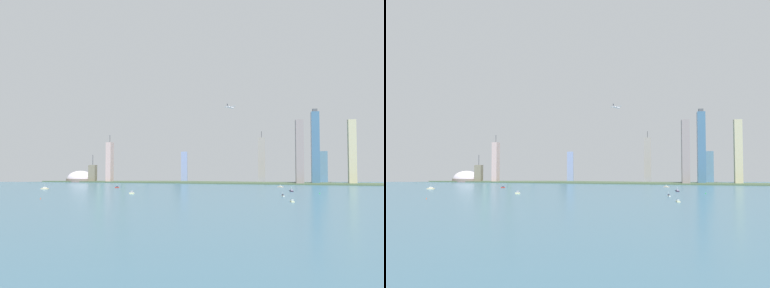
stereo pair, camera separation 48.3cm
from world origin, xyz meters
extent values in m
plane|color=#436F86|center=(0.00, 0.00, 0.00)|extent=(6000.00, 6000.00, 0.00)
cube|color=#485E40|center=(0.00, 548.54, 1.33)|extent=(957.43, 67.80, 2.65)
cylinder|color=gray|center=(-237.80, 577.38, 98.04)|extent=(12.93, 12.93, 196.08)
ellipsoid|color=#48657D|center=(-237.80, 577.38, 196.08)|extent=(40.08, 40.08, 13.59)
torus|color=gray|center=(-237.80, 577.38, 191.32)|extent=(36.78, 36.78, 2.72)
cone|color=silver|center=(-237.80, 577.38, 256.17)|extent=(6.46, 6.46, 106.58)
cylinder|color=slate|center=(-344.51, 560.17, 4.31)|extent=(94.11, 94.11, 8.62)
ellipsoid|color=silver|center=(-344.51, 560.17, 8.62)|extent=(89.40, 89.40, 52.31)
cube|color=slate|center=(-104.79, 649.17, 27.69)|extent=(19.55, 25.16, 55.37)
cube|color=slate|center=(-104.79, 649.17, 59.81)|extent=(11.73, 15.10, 8.87)
cube|color=slate|center=(282.96, 621.23, 40.01)|extent=(20.37, 17.05, 80.03)
cube|color=#8294C6|center=(-71.01, 588.54, 39.75)|extent=(16.11, 15.47, 79.50)
cube|color=#515D67|center=(-71.01, 588.54, 82.76)|extent=(9.67, 9.28, 6.51)
cube|color=#79715D|center=(-303.75, 530.27, 22.17)|extent=(18.17, 14.58, 44.34)
cylinder|color=#4C4C51|center=(-303.75, 530.27, 57.70)|extent=(1.60, 1.60, 26.72)
cube|color=#BAB28C|center=(341.40, 563.38, 76.87)|extent=(17.91, 14.55, 153.74)
cube|color=#416A8D|center=(257.96, 566.93, 87.39)|extent=(18.48, 21.07, 174.78)
cube|color=#4F5256|center=(257.96, 566.93, 178.34)|extent=(11.09, 12.64, 7.13)
cube|color=gray|center=(219.00, 544.21, 76.71)|extent=(17.92, 25.31, 153.41)
cube|color=gray|center=(129.03, 619.15, 58.05)|extent=(18.46, 26.82, 116.10)
cylinder|color=#4C4C51|center=(129.03, 619.15, 124.62)|extent=(1.60, 1.60, 17.02)
cube|color=#999999|center=(-187.49, 601.83, 33.18)|extent=(18.80, 21.24, 66.35)
cube|color=#566056|center=(-187.49, 601.83, 70.78)|extent=(11.28, 12.74, 8.86)
cube|color=#8EA384|center=(-325.41, 619.19, 80.75)|extent=(17.80, 17.41, 161.49)
cube|color=#594F60|center=(-325.41, 619.19, 165.17)|extent=(10.68, 10.44, 7.35)
cube|color=#C4A4A0|center=(-257.51, 531.67, 51.60)|extent=(13.39, 21.58, 103.21)
cylinder|color=#4C4C51|center=(-257.51, 531.67, 112.74)|extent=(1.60, 1.60, 19.06)
cube|color=black|center=(185.08, 323.76, 0.64)|extent=(7.00, 15.49, 1.27)
cube|color=#9898B3|center=(185.08, 323.76, 2.61)|extent=(4.14, 7.03, 2.68)
cylinder|color=silver|center=(185.08, 323.76, 6.21)|extent=(0.24, 0.24, 4.51)
cube|color=beige|center=(-82.28, 216.30, 1.18)|extent=(8.53, 4.42, 2.37)
cube|color=#9998A6|center=(-82.28, 216.30, 3.79)|extent=(3.91, 2.50, 2.85)
cube|color=white|center=(165.62, 219.88, 0.66)|extent=(5.36, 7.00, 1.32)
cube|color=#3A3A4A|center=(165.62, 219.88, 2.42)|extent=(2.89, 3.38, 2.21)
cylinder|color=silver|center=(165.62, 219.88, 5.64)|extent=(0.24, 0.24, 4.23)
cube|color=beige|center=(174.59, 140.01, 0.82)|extent=(5.54, 11.19, 1.65)
cube|color=#90A3AD|center=(174.59, 140.01, 2.62)|extent=(3.47, 5.08, 1.95)
cube|color=beige|center=(169.65, 428.72, 0.67)|extent=(12.42, 10.51, 1.34)
cube|color=beige|center=(169.65, 428.72, 2.11)|extent=(6.04, 5.41, 1.54)
cylinder|color=silver|center=(169.65, 428.72, 4.97)|extent=(0.24, 0.24, 4.16)
cube|color=#AF2618|center=(-163.72, 351.94, 0.72)|extent=(9.39, 6.34, 1.44)
cube|color=#26324A|center=(-163.72, 351.94, 2.26)|extent=(4.45, 3.61, 1.62)
cylinder|color=silver|center=(-163.72, 351.94, 5.72)|extent=(0.24, 0.24, 5.30)
cube|color=beige|center=(-287.27, 285.92, 1.04)|extent=(15.23, 4.11, 2.08)
cube|color=silver|center=(-287.27, 285.92, 3.10)|extent=(6.70, 2.87, 2.05)
cylinder|color=silver|center=(-287.27, 285.92, 6.79)|extent=(0.24, 0.24, 5.32)
cone|color=green|center=(228.84, 280.09, 1.17)|extent=(1.91, 1.91, 2.34)
cone|color=#E54C19|center=(-184.25, 110.98, 1.00)|extent=(1.29, 1.29, 1.99)
cylinder|color=silver|center=(59.76, 478.09, 179.00)|extent=(15.23, 26.32, 3.30)
sphere|color=silver|center=(65.90, 490.52, 179.00)|extent=(3.30, 3.30, 3.30)
cube|color=silver|center=(59.76, 478.09, 180.48)|extent=(28.30, 16.59, 0.50)
cube|color=silver|center=(54.60, 467.65, 179.49)|extent=(10.50, 7.01, 0.40)
cube|color=#2D333D|center=(54.60, 467.65, 183.14)|extent=(1.64, 2.64, 5.00)
camera|label=1|loc=(139.97, -395.00, 56.45)|focal=35.60mm
camera|label=2|loc=(140.44, -394.91, 56.45)|focal=35.60mm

